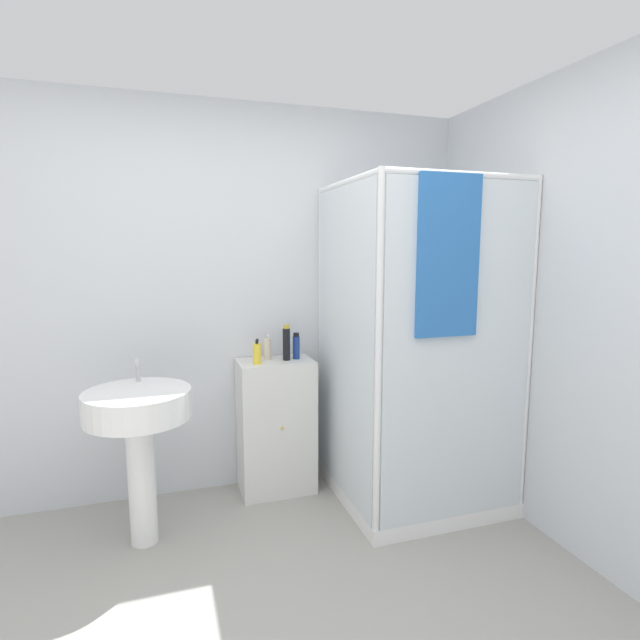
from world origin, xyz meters
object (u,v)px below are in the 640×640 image
Objects in this scene: lotion_bottle_white at (267,349)px; shampoo_bottle_tall_black at (286,343)px; sink at (139,423)px; soap_dispenser at (257,353)px; shampoo_bottle_blue at (296,346)px.

shampoo_bottle_tall_black is at bearing -29.22° from lotion_bottle_white.
sink is 0.81m from soap_dispenser.
soap_dispenser is 0.21m from shampoo_bottle_tall_black.
shampoo_bottle_tall_black is 0.08m from shampoo_bottle_blue.
lotion_bottle_white is at bearing 50.94° from soap_dispenser.
lotion_bottle_white is (-0.18, 0.04, -0.01)m from shampoo_bottle_blue.
shampoo_bottle_tall_black reaches higher than soap_dispenser.
lotion_bottle_white is (0.09, 0.11, 0.00)m from soap_dispenser.
soap_dispenser reaches higher than sink.
soap_dispenser is 0.14m from lotion_bottle_white.
lotion_bottle_white is at bearing 28.07° from sink.
soap_dispenser is 0.96× the size of lotion_bottle_white.
sink is 1.08m from shampoo_bottle_blue.
shampoo_bottle_tall_black is at bearing 21.64° from sink.
soap_dispenser is at bearing -166.69° from shampoo_bottle_blue.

